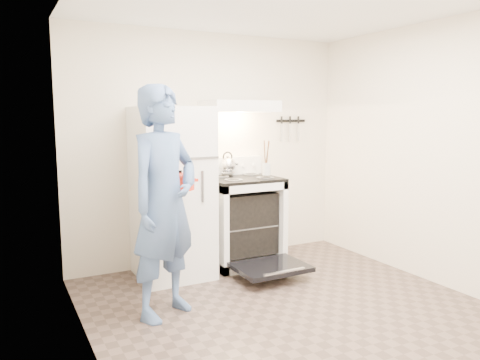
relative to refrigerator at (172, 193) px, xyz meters
name	(u,v)px	position (x,y,z in m)	size (l,w,h in m)	color
floor	(303,317)	(0.58, -1.45, -0.85)	(3.60, 3.60, 0.00)	brown
back_wall	(210,149)	(0.58, 0.35, 0.40)	(3.20, 0.02, 2.50)	beige
refrigerator	(172,193)	(0.00, 0.00, 0.00)	(0.70, 0.70, 1.70)	white
stove_body	(243,222)	(0.81, 0.02, -0.39)	(0.76, 0.65, 0.92)	white
cooktop	(243,179)	(0.81, 0.02, 0.09)	(0.76, 0.65, 0.03)	black
backsplash	(231,166)	(0.81, 0.31, 0.20)	(0.76, 0.07, 0.20)	white
oven_door	(271,267)	(0.81, -0.57, -0.72)	(0.70, 0.54, 0.04)	black
oven_rack	(243,224)	(0.81, 0.02, -0.41)	(0.60, 0.52, 0.01)	slate
range_hood	(239,106)	(0.81, 0.10, 0.86)	(0.76, 0.50, 0.12)	white
knife_strip	(291,121)	(1.63, 0.33, 0.70)	(0.40, 0.02, 0.03)	black
pizza_stone	(235,222)	(0.76, 0.10, -0.40)	(0.36, 0.36, 0.02)	#916E4C
tea_kettle	(228,164)	(0.74, 0.24, 0.23)	(0.22, 0.18, 0.27)	silver
utensil_jar	(266,169)	(1.03, -0.11, 0.20)	(0.09, 0.09, 0.13)	silver
person	(164,203)	(-0.37, -0.87, 0.08)	(0.68, 0.44, 1.86)	#37557F
dutch_oven	(180,183)	(-0.13, -0.60, 0.18)	(0.31, 0.24, 0.21)	red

